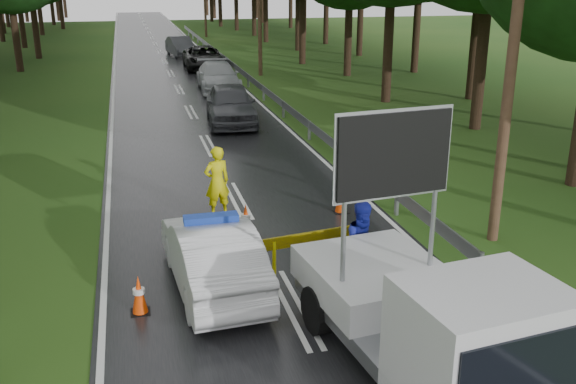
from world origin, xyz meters
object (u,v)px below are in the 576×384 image
object	(u,v)px
civilian	(364,246)
queue_car_fourth	(180,46)
queue_car_second	(218,77)
queue_car_third	(204,58)
queue_car_first	(231,104)
barrier	(309,244)
officer	(217,182)
police_sedan	(213,256)
work_truck	(429,319)

from	to	relation	value
civilian	queue_car_fourth	world-z (taller)	civilian
queue_car_second	queue_car_third	xyz separation A→B (m)	(0.25, 8.16, 0.00)
queue_car_first	queue_car_third	distance (m)	16.16
queue_car_fourth	barrier	bearing A→B (deg)	-98.97
officer	queue_car_fourth	world-z (taller)	officer
police_sedan	civilian	world-z (taller)	civilian
work_truck	queue_car_second	xyz separation A→B (m)	(0.65, 25.87, -0.31)
civilian	queue_car_second	world-z (taller)	civilian
queue_car_second	queue_car_fourth	bearing A→B (deg)	93.83
queue_car_second	queue_car_third	size ratio (longest dim) A/B	0.96
police_sedan	queue_car_first	size ratio (longest dim) A/B	0.90
police_sedan	queue_car_second	world-z (taller)	police_sedan
police_sedan	queue_car_first	bearing A→B (deg)	-104.53
work_truck	queue_car_second	bearing A→B (deg)	81.62
officer	queue_car_first	bearing A→B (deg)	-115.65
civilian	barrier	bearing A→B (deg)	145.80
police_sedan	queue_car_fourth	bearing A→B (deg)	-98.07
queue_car_second	queue_car_third	distance (m)	8.17
barrier	queue_car_second	xyz separation A→B (m)	(1.43, 22.30, -0.06)
queue_car_third	queue_car_fourth	world-z (taller)	queue_car_third
police_sedan	queue_car_fourth	xyz separation A→B (m)	(2.72, 37.89, 0.02)
civilian	queue_car_first	distance (m)	14.83
police_sedan	queue_car_first	world-z (taller)	queue_car_first
civilian	queue_car_first	xyz separation A→B (m)	(-0.14, 14.83, -0.07)
officer	queue_car_second	distance (m)	18.49
civilian	officer	bearing A→B (deg)	109.35
work_truck	queue_car_third	xyz separation A→B (m)	(0.90, 34.04, -0.31)
queue_car_second	barrier	bearing A→B (deg)	-91.86
barrier	officer	xyz separation A→B (m)	(-1.21, 4.00, 0.12)
officer	queue_car_third	xyz separation A→B (m)	(2.89, 26.47, -0.18)
queue_car_first	queue_car_second	world-z (taller)	queue_car_first
barrier	queue_car_first	size ratio (longest dim) A/B	0.53
work_truck	queue_car_second	size ratio (longest dim) A/B	1.01
barrier	queue_car_third	bearing A→B (deg)	78.21
queue_car_first	police_sedan	bearing A→B (deg)	-96.05
work_truck	barrier	size ratio (longest dim) A/B	2.02
work_truck	queue_car_fourth	world-z (taller)	work_truck
work_truck	queue_car_second	distance (m)	25.88
officer	civilian	world-z (taller)	officer
work_truck	queue_car_first	xyz separation A→B (m)	(0.02, 17.90, -0.24)
police_sedan	queue_car_third	bearing A→B (deg)	-100.60
queue_car_first	queue_car_second	xyz separation A→B (m)	(0.63, 7.98, -0.08)
police_sedan	work_truck	size ratio (longest dim) A/B	0.84
queue_car_first	queue_car_fourth	size ratio (longest dim) A/B	1.09
officer	civilian	bearing A→B (deg)	100.91
police_sedan	queue_car_second	bearing A→B (deg)	-102.38
police_sedan	queue_car_second	size ratio (longest dim) A/B	0.85
police_sedan	queue_car_third	world-z (taller)	police_sedan
work_truck	queue_car_third	world-z (taller)	work_truck
officer	queue_car_second	size ratio (longest dim) A/B	0.36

